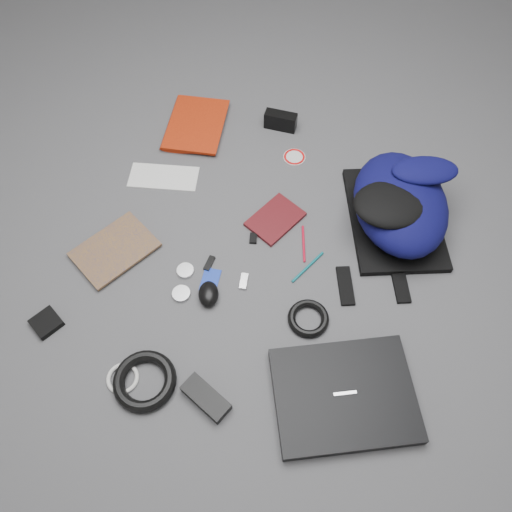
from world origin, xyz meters
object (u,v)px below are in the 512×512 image
at_px(backpack, 400,203).
at_px(dvd_case, 275,219).
at_px(comic_book, 99,233).
at_px(power_brick, 206,398).
at_px(compact_camera, 281,121).
at_px(mouse, 209,294).
at_px(laptop, 344,395).
at_px(textbook_red, 169,122).
at_px(pouch, 46,323).

height_order(backpack, dvd_case, backpack).
bearing_deg(comic_book, power_brick, -7.94).
height_order(comic_book, power_brick, power_brick).
distance_m(compact_camera, mouse, 0.71).
bearing_deg(laptop, backpack, 62.97).
height_order(textbook_red, comic_book, textbook_red).
relative_size(laptop, textbook_red, 1.34).
bearing_deg(dvd_case, compact_camera, 129.83).
distance_m(backpack, textbook_red, 0.86).
bearing_deg(dvd_case, power_brick, -64.98).
distance_m(comic_book, pouch, 0.32).
relative_size(laptop, compact_camera, 3.16).
relative_size(backpack, compact_camera, 3.82).
distance_m(mouse, power_brick, 0.29).
xyz_separation_m(laptop, textbook_red, (-0.86, 0.70, -0.00)).
height_order(mouse, power_brick, mouse).
distance_m(dvd_case, power_brick, 0.59).
xyz_separation_m(textbook_red, power_brick, (0.54, -0.84, 0.00)).
distance_m(comic_book, mouse, 0.41).
bearing_deg(textbook_red, pouch, -100.60).
relative_size(mouse, pouch, 1.12).
bearing_deg(comic_book, pouch, -61.07).
bearing_deg(mouse, dvd_case, 51.42).
bearing_deg(backpack, comic_book, -179.16).
distance_m(laptop, textbook_red, 1.11).
xyz_separation_m(textbook_red, pouch, (0.04, -0.82, -0.01)).
relative_size(laptop, dvd_case, 2.13).
xyz_separation_m(backpack, mouse, (-0.43, -0.46, -0.07)).
bearing_deg(power_brick, pouch, -163.89).
height_order(compact_camera, pouch, compact_camera).
distance_m(power_brick, pouch, 0.50).
bearing_deg(power_brick, comic_book, 165.89).
bearing_deg(mouse, power_brick, -91.23).
bearing_deg(power_brick, mouse, 132.33).
bearing_deg(pouch, dvd_case, 50.70).
relative_size(dvd_case, compact_camera, 1.48).
bearing_deg(pouch, mouse, 32.42).
bearing_deg(pouch, power_brick, -2.84).
height_order(dvd_case, compact_camera, compact_camera).
distance_m(laptop, mouse, 0.46).
height_order(laptop, pouch, laptop).
height_order(dvd_case, pouch, pouch).
xyz_separation_m(backpack, pouch, (-0.81, -0.71, -0.08)).
relative_size(textbook_red, pouch, 3.67).
bearing_deg(pouch, textbook_red, 92.52).
xyz_separation_m(backpack, comic_book, (-0.83, -0.39, -0.08)).
bearing_deg(power_brick, compact_camera, 118.40).
relative_size(dvd_case, pouch, 2.31).
bearing_deg(compact_camera, dvd_case, -77.89).
xyz_separation_m(comic_book, power_brick, (0.52, -0.34, 0.01)).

